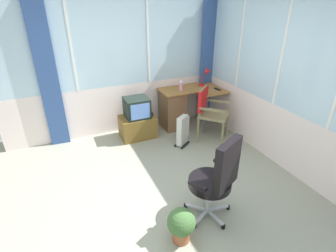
% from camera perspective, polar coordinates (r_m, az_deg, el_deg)
% --- Properties ---
extents(ground, '(4.98, 5.63, 0.06)m').
position_cam_1_polar(ground, '(3.52, -0.32, -17.44)').
color(ground, gray).
extents(north_window_panel, '(3.98, 0.07, 2.59)m').
position_cam_1_polar(north_window_panel, '(4.90, -11.77, 12.81)').
color(north_window_panel, silver).
rests_on(north_window_panel, ground).
extents(east_window_panel, '(0.07, 4.63, 2.59)m').
position_cam_1_polar(east_window_panel, '(3.98, 27.56, 7.22)').
color(east_window_panel, silver).
rests_on(east_window_panel, ground).
extents(curtain_north_left, '(0.32, 0.09, 2.49)m').
position_cam_1_polar(curtain_north_left, '(4.73, -24.64, 9.90)').
color(curtain_north_left, '#34528E').
rests_on(curtain_north_left, ground).
extents(curtain_corner, '(0.31, 0.08, 2.49)m').
position_cam_1_polar(curtain_corner, '(5.51, 8.66, 14.06)').
color(curtain_corner, '#34528E').
rests_on(curtain_corner, ground).
extents(desk, '(1.18, 0.80, 0.77)m').
position_cam_1_polar(desk, '(5.21, 1.51, 4.00)').
color(desk, olive).
rests_on(desk, ground).
extents(desk_lamp, '(0.24, 0.21, 0.36)m').
position_cam_1_polar(desk_lamp, '(5.34, 8.40, 11.02)').
color(desk_lamp, red).
rests_on(desk_lamp, desk).
extents(tv_remote, '(0.07, 0.15, 0.02)m').
position_cam_1_polar(tv_remote, '(5.21, 10.64, 7.87)').
color(tv_remote, black).
rests_on(tv_remote, desk).
extents(spray_bottle, '(0.06, 0.06, 0.22)m').
position_cam_1_polar(spray_bottle, '(5.05, 2.84, 8.82)').
color(spray_bottle, '#DC94B9').
rests_on(spray_bottle, desk).
extents(wooden_armchair, '(0.68, 0.68, 0.97)m').
position_cam_1_polar(wooden_armchair, '(4.75, 8.59, 4.11)').
color(wooden_armchair, olive).
rests_on(wooden_armchair, ground).
extents(office_chair, '(0.63, 0.58, 1.08)m').
position_cam_1_polar(office_chair, '(3.04, 10.63, -10.66)').
color(office_chair, '#B7B7BF').
rests_on(office_chair, ground).
extents(tv_on_stand, '(0.64, 0.44, 0.77)m').
position_cam_1_polar(tv_on_stand, '(4.89, -6.59, 1.29)').
color(tv_on_stand, brown).
rests_on(tv_on_stand, ground).
extents(space_heater, '(0.33, 0.29, 0.56)m').
position_cam_1_polar(space_heater, '(4.62, 3.27, -0.93)').
color(space_heater, silver).
rests_on(space_heater, ground).
extents(potted_plant, '(0.31, 0.31, 0.42)m').
position_cam_1_polar(potted_plant, '(2.99, 2.91, -20.45)').
color(potted_plant, '#975333').
rests_on(potted_plant, ground).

